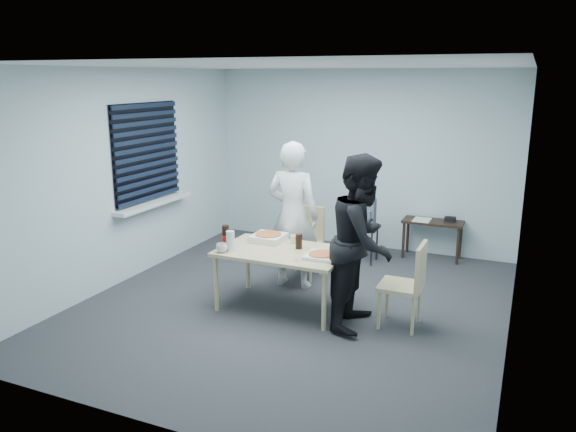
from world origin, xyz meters
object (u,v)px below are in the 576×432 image
at_px(chair_right, 409,280).
at_px(soda_bottle, 226,238).
at_px(person_black, 362,242).
at_px(stool, 364,234).
at_px(person_white, 293,215).
at_px(backpack, 365,213).
at_px(chair_far, 306,237).
at_px(side_table, 433,226).
at_px(mug_b, 294,239).
at_px(dining_table, 282,255).
at_px(mug_a, 222,248).

xyz_separation_m(chair_right, soda_bottle, (-1.96, -0.25, 0.28)).
bearing_deg(person_black, stool, 14.93).
height_order(person_white, backpack, person_white).
xyz_separation_m(chair_far, side_table, (1.37, 1.34, -0.05)).
height_order(chair_far, mug_b, chair_far).
distance_m(dining_table, backpack, 1.93).
height_order(chair_right, mug_a, chair_right).
bearing_deg(chair_far, person_white, -90.37).
bearing_deg(soda_bottle, side_table, 55.59).
relative_size(person_white, person_black, 1.00).
xyz_separation_m(person_white, person_black, (1.07, -0.73, 0.00)).
relative_size(mug_a, soda_bottle, 0.47).
xyz_separation_m(chair_far, stool, (0.54, 0.82, -0.12)).
distance_m(stool, mug_b, 1.68).
bearing_deg(mug_a, backpack, 66.96).
bearing_deg(stool, mug_a, -112.93).
height_order(backpack, soda_bottle, soda_bottle).
relative_size(side_table, mug_a, 6.66).
xyz_separation_m(chair_right, person_black, (-0.47, -0.11, 0.37)).
height_order(person_black, stool, person_black).
bearing_deg(chair_far, mug_a, -105.98).
relative_size(dining_table, chair_far, 1.53).
distance_m(chair_far, mug_a, 1.48).
xyz_separation_m(chair_right, backpack, (-0.99, 1.84, 0.18)).
xyz_separation_m(dining_table, soda_bottle, (-0.58, -0.21, 0.19)).
relative_size(dining_table, side_table, 1.66).
bearing_deg(mug_b, chair_right, -10.24).
xyz_separation_m(dining_table, person_black, (0.91, -0.07, 0.28)).
bearing_deg(person_white, person_black, 145.51).
xyz_separation_m(dining_table, chair_right, (1.38, 0.05, -0.09)).
bearing_deg(stool, side_table, 31.88).
distance_m(side_table, mug_b, 2.45).
distance_m(person_black, stool, 2.09).
distance_m(person_black, mug_a, 1.50).
bearing_deg(chair_far, soda_bottle, -108.32).
height_order(dining_table, mug_b, mug_b).
height_order(dining_table, chair_right, chair_right).
relative_size(chair_right, person_white, 0.50).
distance_m(chair_far, backpack, 0.99).
bearing_deg(mug_a, person_white, 68.15).
bearing_deg(mug_a, person_black, 10.18).
bearing_deg(mug_b, chair_far, 102.43).
distance_m(person_black, mug_b, 0.98).
xyz_separation_m(dining_table, mug_b, (0.02, 0.29, 0.11)).
relative_size(dining_table, stool, 2.70).
height_order(person_white, mug_b, person_white).
relative_size(person_black, mug_b, 17.70).
relative_size(backpack, mug_b, 3.82).
bearing_deg(person_black, dining_table, 85.74).
bearing_deg(dining_table, backpack, 78.50).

